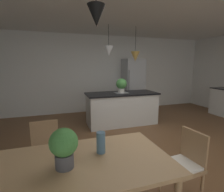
# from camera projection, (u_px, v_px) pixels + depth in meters

# --- Properties ---
(ground_plane) EXTENTS (10.00, 8.40, 0.04)m
(ground_plane) POSITION_uv_depth(u_px,v_px,m) (146.00, 150.00, 3.46)
(ground_plane) COLOR brown
(ceiling_slab) EXTENTS (10.00, 8.40, 0.12)m
(ceiling_slab) POSITION_uv_depth(u_px,v_px,m) (152.00, 1.00, 2.97)
(ceiling_slab) COLOR silver
(wall_back_kitchen) EXTENTS (10.00, 0.12, 2.70)m
(wall_back_kitchen) POSITION_uv_depth(u_px,v_px,m) (104.00, 74.00, 6.27)
(wall_back_kitchen) COLOR silver
(wall_back_kitchen) RESTS_ON ground_plane
(dining_table) EXTENTS (1.76, 1.00, 0.73)m
(dining_table) POSITION_uv_depth(u_px,v_px,m) (82.00, 167.00, 1.69)
(dining_table) COLOR tan
(dining_table) RESTS_ON ground_plane
(chair_kitchen_end) EXTENTS (0.44, 0.44, 0.87)m
(chair_kitchen_end) POSITION_uv_depth(u_px,v_px,m) (185.00, 163.00, 2.11)
(chair_kitchen_end) COLOR #A87F56
(chair_kitchen_end) RESTS_ON ground_plane
(chair_far_left) EXTENTS (0.41, 0.41, 0.87)m
(chair_far_left) POSITION_uv_depth(u_px,v_px,m) (45.00, 150.00, 2.42)
(chair_far_left) COLOR #A87F56
(chair_far_left) RESTS_ON ground_plane
(kitchen_island) EXTENTS (1.99, 0.82, 0.91)m
(kitchen_island) POSITION_uv_depth(u_px,v_px,m) (122.00, 108.00, 4.89)
(kitchen_island) COLOR silver
(kitchen_island) RESTS_ON ground_plane
(refrigerator) EXTENTS (0.70, 0.67, 1.88)m
(refrigerator) POSITION_uv_depth(u_px,v_px,m) (133.00, 85.00, 6.27)
(refrigerator) COLOR #B2B5B7
(refrigerator) RESTS_ON ground_plane
(pendant_over_table) EXTENTS (0.17, 0.17, 0.68)m
(pendant_over_table) POSITION_uv_depth(u_px,v_px,m) (96.00, 15.00, 1.59)
(pendant_over_table) COLOR black
(pendant_over_island_main) EXTENTS (0.24, 0.24, 0.80)m
(pendant_over_island_main) POSITION_uv_depth(u_px,v_px,m) (109.00, 51.00, 4.49)
(pendant_over_island_main) COLOR black
(pendant_over_island_aux) EXTENTS (0.25, 0.25, 0.93)m
(pendant_over_island_aux) POSITION_uv_depth(u_px,v_px,m) (135.00, 56.00, 4.75)
(pendant_over_island_aux) COLOR black
(potted_plant_on_island) EXTENTS (0.30, 0.30, 0.40)m
(potted_plant_on_island) POSITION_uv_depth(u_px,v_px,m) (121.00, 85.00, 4.76)
(potted_plant_on_island) COLOR beige
(potted_plant_on_island) RESTS_ON kitchen_island
(potted_plant_on_table) EXTENTS (0.26, 0.26, 0.38)m
(potted_plant_on_table) POSITION_uv_depth(u_px,v_px,m) (64.00, 146.00, 1.54)
(potted_plant_on_table) COLOR #4C4C51
(potted_plant_on_table) RESTS_ON dining_table
(vase_on_dining_table) EXTENTS (0.10, 0.10, 0.23)m
(vase_on_dining_table) POSITION_uv_depth(u_px,v_px,m) (101.00, 142.00, 1.83)
(vase_on_dining_table) COLOR slate
(vase_on_dining_table) RESTS_ON dining_table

